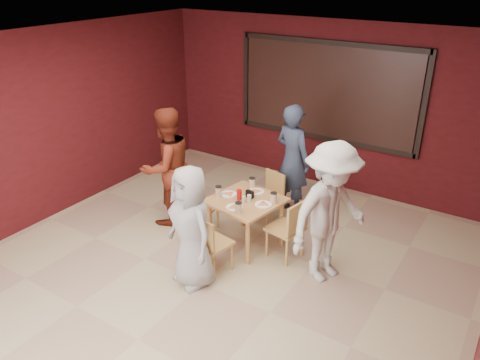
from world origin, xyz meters
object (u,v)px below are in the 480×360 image
Objects in this scene: chair_back at (270,194)px; diner_right at (330,213)px; chair_right at (290,226)px; diner_left at (167,167)px; chair_left at (199,202)px; diner_front at (191,227)px; diner_back at (293,160)px; chair_front at (210,241)px; dining_table at (246,205)px.

diner_right is (1.28, -0.85, 0.46)m from chair_back.
diner_left is (-1.99, -0.08, 0.40)m from chair_right.
chair_left is 2.05m from diner_right.
diner_back reaches higher than diner_front.
chair_front is at bearing 103.62° from diner_back.
chair_back is at bearing 87.55° from diner_back.
chair_right is (0.68, 0.01, -0.13)m from dining_table.
dining_table is 1.34m from diner_left.
diner_left is at bearing -177.74° from chair_right.
dining_table is 0.83m from chair_front.
diner_right is at bearing 148.67° from diner_back.
chair_left reaches higher than chair_back.
chair_back is 0.50× the size of diner_front.
chair_back is at bearing 91.38° from chair_front.
chair_right is 2.03m from diner_left.
chair_right is 1.36m from diner_back.
chair_front is at bearing 94.62° from diner_front.
chair_right reaches higher than chair_left.
diner_front is at bearing 64.22° from diner_left.
chair_right is 0.56× the size of diner_front.
diner_front is at bearing 102.21° from diner_back.
diner_left is (-1.24, 1.00, 0.12)m from diner_front.
diner_back is at bearing 144.79° from diner_left.
diner_front is 0.87× the size of diner_left.
diner_back is at bearing 85.40° from dining_table.
dining_table is 0.79m from chair_left.
chair_front is 1.08m from chair_left.
diner_left is (-1.31, -0.07, 0.27)m from dining_table.
chair_front reaches higher than chair_back.
chair_front is 1.56m from diner_left.
diner_back is at bearing 63.14° from diner_right.
chair_front is 0.46× the size of diner_left.
diner_front is 1.65m from diner_right.
diner_front is (0.69, -1.02, 0.32)m from chair_left.
chair_back is (-0.05, 0.77, -0.18)m from dining_table.
chair_back is at bearing 133.55° from chair_right.
diner_front is at bearing -94.14° from dining_table.
dining_table is 1.16× the size of chair_right.
chair_back is 1.87m from diner_front.
diner_left reaches higher than chair_right.
diner_back is 1.70m from diner_right.
dining_table is at bearing 89.39° from chair_front.
chair_right is at bearing 50.23° from chair_front.
chair_right is 0.70m from diner_right.
chair_back is 1.09m from chair_left.
dining_table is 1.27m from diner_right.
chair_front is 2.04m from diner_back.
chair_front is 1.07m from chair_right.
chair_right reaches higher than dining_table.
dining_table is 1.31× the size of chair_back.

